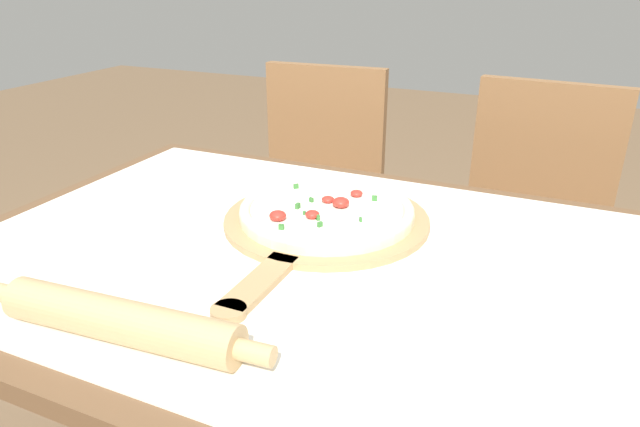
% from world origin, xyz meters
% --- Properties ---
extents(dining_table, '(1.22, 0.85, 0.74)m').
position_xyz_m(dining_table, '(0.00, 0.00, 0.62)').
color(dining_table, brown).
rests_on(dining_table, ground_plane).
extents(towel_cloth, '(1.14, 0.77, 0.00)m').
position_xyz_m(towel_cloth, '(0.00, 0.00, 0.74)').
color(towel_cloth, white).
rests_on(towel_cloth, dining_table).
extents(pizza_peel, '(0.37, 0.54, 0.01)m').
position_xyz_m(pizza_peel, '(-0.02, 0.10, 0.75)').
color(pizza_peel, tan).
rests_on(pizza_peel, towel_cloth).
extents(pizza, '(0.32, 0.32, 0.04)m').
position_xyz_m(pizza, '(-0.02, 0.12, 0.77)').
color(pizza, beige).
rests_on(pizza, pizza_peel).
extents(rolling_pin, '(0.42, 0.08, 0.06)m').
position_xyz_m(rolling_pin, '(-0.12, -0.31, 0.77)').
color(rolling_pin, tan).
rests_on(rolling_pin, towel_cloth).
extents(chair_left, '(0.42, 0.42, 0.90)m').
position_xyz_m(chair_left, '(-0.33, 0.75, 0.52)').
color(chair_left, brown).
rests_on(chair_left, ground_plane).
extents(chair_right, '(0.43, 0.43, 0.90)m').
position_xyz_m(chair_right, '(0.30, 0.75, 0.52)').
color(chair_right, brown).
rests_on(chair_right, ground_plane).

